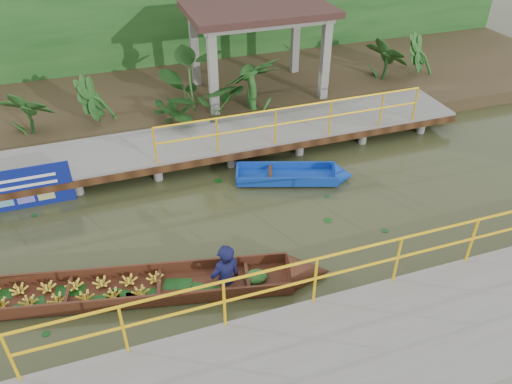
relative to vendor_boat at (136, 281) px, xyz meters
name	(u,v)px	position (x,y,z in m)	size (l,w,h in m)	color
ground	(223,234)	(2.06, 1.18, -0.31)	(80.00, 80.00, 0.00)	#32371B
land_strip	(163,95)	(2.06, 8.68, -0.08)	(30.00, 8.00, 0.45)	#372C1B
far_dock	(189,144)	(2.08, 4.61, 0.17)	(16.00, 2.06, 1.66)	slate
near_dock	(352,363)	(3.06, -3.01, -0.01)	(18.00, 2.40, 1.73)	slate
pavilion	(258,18)	(5.06, 7.48, 2.51)	(4.40, 3.00, 3.00)	slate
foliage_backdrop	(145,21)	(2.06, 11.18, 1.69)	(30.00, 0.80, 4.00)	#154116
vendor_boat	(136,281)	(0.00, 0.00, 0.00)	(8.56, 2.60, 2.21)	#39180F
moored_blue_boat	(315,176)	(4.92, 2.52, -0.18)	(3.12, 1.69, 0.72)	#0E359C
tropical_plants	(244,84)	(4.28, 6.48, 0.89)	(14.19, 1.19, 1.49)	#154116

